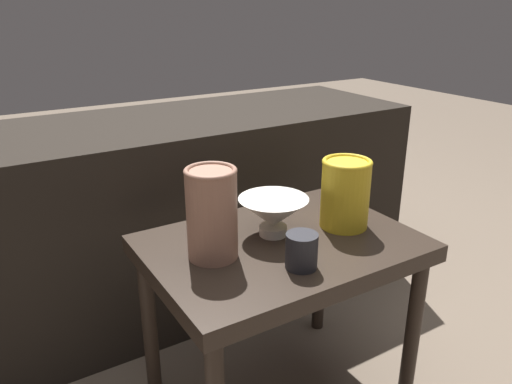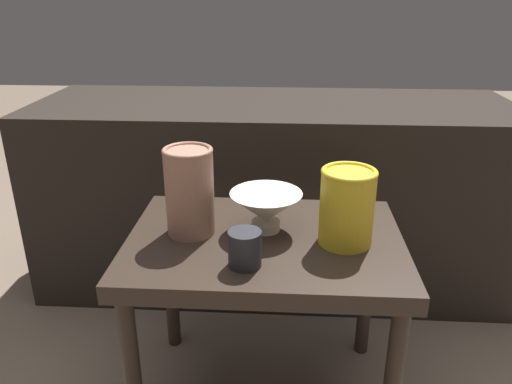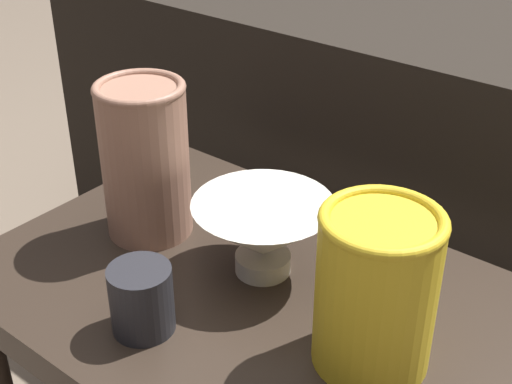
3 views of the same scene
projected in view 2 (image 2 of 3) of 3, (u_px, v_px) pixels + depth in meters
name	position (u px, v px, depth m)	size (l,w,h in m)	color
table	(265.00, 260.00, 1.11)	(0.60, 0.42, 0.44)	#2D231C
couch_backdrop	(273.00, 193.00, 1.66)	(1.49, 0.50, 0.61)	black
bowl	(266.00, 208.00, 1.10)	(0.16, 0.16, 0.09)	silver
vase_textured_left	(190.00, 190.00, 1.07)	(0.11, 0.11, 0.19)	#996B56
vase_colorful_right	(347.00, 206.00, 1.03)	(0.12, 0.12, 0.16)	gold
cup	(245.00, 249.00, 0.96)	(0.07, 0.07, 0.07)	#232328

